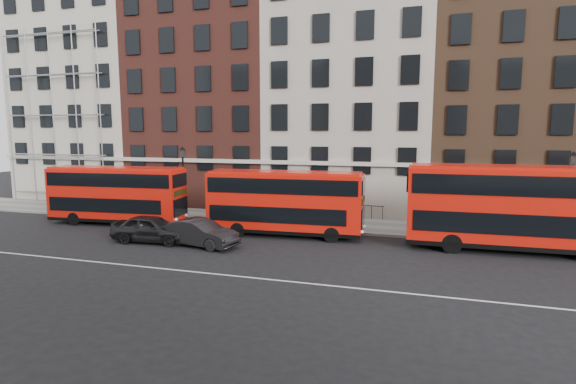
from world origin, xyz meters
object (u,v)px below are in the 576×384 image
(bus_a, at_px, (116,194))
(car_front, at_px, (199,233))
(bus_c, at_px, (514,206))
(car_rear, at_px, (152,229))
(bus_b, at_px, (284,201))

(bus_a, xyz_separation_m, car_front, (8.59, -3.88, -1.42))
(bus_c, xyz_separation_m, car_front, (-17.00, -3.88, -1.77))
(car_front, bearing_deg, car_rear, 100.52)
(bus_c, height_order, car_rear, bus_c)
(bus_b, xyz_separation_m, bus_c, (13.09, 0.00, 0.34))
(bus_a, bearing_deg, car_rear, -40.26)
(bus_c, bearing_deg, car_front, -168.50)
(car_rear, xyz_separation_m, car_front, (3.16, -0.02, -0.04))
(bus_a, distance_m, bus_c, 25.59)
(bus_a, height_order, car_front, bus_a)
(car_rear, bearing_deg, bus_c, -82.78)
(car_front, bearing_deg, bus_b, -34.39)
(bus_b, bearing_deg, bus_a, 176.74)
(bus_a, distance_m, car_rear, 6.80)
(car_rear, bearing_deg, bus_a, 50.93)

